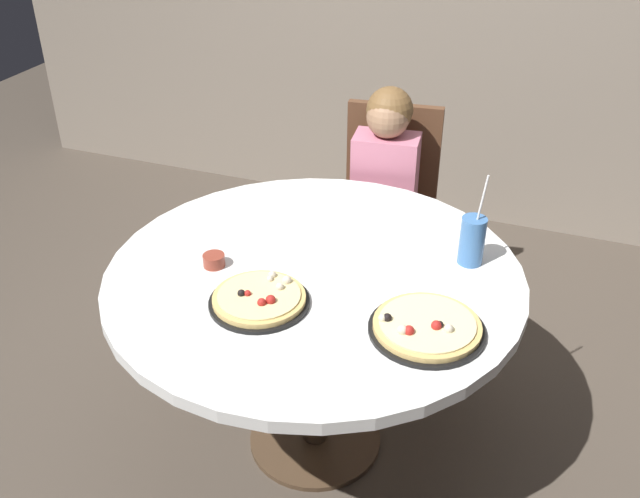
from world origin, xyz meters
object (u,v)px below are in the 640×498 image
at_px(sauce_bowl, 214,260).
at_px(pizza_veggie, 260,299).
at_px(soda_cup, 472,240).
at_px(dining_table, 315,293).
at_px(pizza_cheese, 426,327).
at_px(diner_child, 379,234).
at_px(chair_wooden, 388,204).

bearing_deg(sauce_bowl, pizza_veggie, -31.47).
bearing_deg(sauce_bowl, soda_cup, 22.07).
relative_size(dining_table, soda_cup, 4.28).
distance_m(pizza_veggie, soda_cup, 0.70).
relative_size(pizza_veggie, pizza_cheese, 0.91).
distance_m(dining_table, pizza_cheese, 0.45).
relative_size(pizza_cheese, soda_cup, 1.06).
bearing_deg(sauce_bowl, diner_child, 68.84).
bearing_deg(pizza_cheese, chair_wooden, 110.66).
distance_m(diner_child, pizza_veggie, 1.00).
bearing_deg(diner_child, pizza_veggie, -95.70).
height_order(pizza_cheese, sauce_bowl, pizza_cheese).
relative_size(dining_table, pizza_cheese, 4.03).
relative_size(pizza_veggie, soda_cup, 0.97).
xyz_separation_m(chair_wooden, pizza_cheese, (0.41, -1.09, 0.24)).
bearing_deg(pizza_veggie, soda_cup, 39.57).
height_order(dining_table, diner_child, diner_child).
bearing_deg(pizza_cheese, pizza_veggie, -175.20).
bearing_deg(soda_cup, pizza_veggie, -140.43).
bearing_deg(chair_wooden, soda_cup, -56.47).
bearing_deg(dining_table, soda_cup, 26.10).
xyz_separation_m(dining_table, soda_cup, (0.45, 0.22, 0.17)).
xyz_separation_m(chair_wooden, pizza_veggie, (-0.08, -1.13, 0.24)).
xyz_separation_m(pizza_veggie, sauce_bowl, (-0.22, 0.14, 0.00)).
height_order(diner_child, soda_cup, diner_child).
bearing_deg(dining_table, pizza_cheese, -24.29).
bearing_deg(chair_wooden, sauce_bowl, -106.57).
relative_size(chair_wooden, sauce_bowl, 13.57).
bearing_deg(diner_child, soda_cup, -49.27).
relative_size(diner_child, pizza_veggie, 3.64).
bearing_deg(soda_cup, pizza_cheese, -96.63).
distance_m(chair_wooden, pizza_cheese, 1.19).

